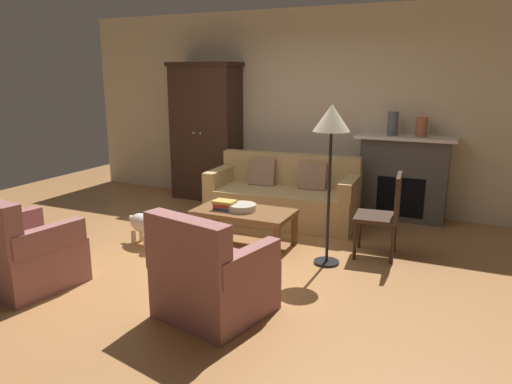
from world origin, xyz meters
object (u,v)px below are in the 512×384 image
at_px(armoire, 206,132).
at_px(coffee_table, 244,215).
at_px(fireplace, 403,177).
at_px(floor_lamp, 331,128).
at_px(side_chair_wooden, 386,210).
at_px(mantel_vase_terracotta, 422,127).
at_px(couch, 284,198).
at_px(armchair_near_right, 212,278).
at_px(dog, 145,224).
at_px(book_stack, 225,205).
at_px(armchair_near_left, 23,254).
at_px(fruit_bowl, 242,207).
at_px(mantel_vase_slate, 393,124).

height_order(armoire, coffee_table, armoire).
distance_m(fireplace, floor_lamp, 2.16).
relative_size(coffee_table, side_chair_wooden, 1.22).
xyz_separation_m(coffee_table, mantel_vase_terracotta, (1.64, 1.81, 0.88)).
height_order(couch, armchair_near_right, armchair_near_right).
relative_size(coffee_table, dog, 1.99).
distance_m(book_stack, dog, 0.95).
bearing_deg(dog, armchair_near_left, -102.79).
bearing_deg(armoire, side_chair_wooden, -25.59).
bearing_deg(fireplace, armchair_near_left, -127.68).
bearing_deg(coffee_table, book_stack, -164.50).
bearing_deg(mantel_vase_terracotta, coffee_table, -132.13).
xyz_separation_m(couch, dog, (-1.09, -1.52, -0.07)).
distance_m(floor_lamp, dog, 2.37).
xyz_separation_m(mantel_vase_terracotta, armchair_near_right, (-1.16, -3.37, -0.93)).
distance_m(armoire, coffee_table, 2.40).
xyz_separation_m(mantel_vase_terracotta, side_chair_wooden, (-0.14, -1.49, -0.73)).
relative_size(fruit_bowl, dog, 0.58).
relative_size(coffee_table, armchair_near_left, 1.25).
distance_m(fireplace, couch, 1.61).
height_order(coffee_table, armchair_near_left, armchair_near_left).
distance_m(armchair_near_right, floor_lamp, 1.88).
height_order(armoire, floor_lamp, armoire).
xyz_separation_m(floor_lamp, dog, (-2.04, -0.33, -1.15)).
bearing_deg(side_chair_wooden, couch, 152.36).
distance_m(couch, mantel_vase_terracotta, 1.98).
bearing_deg(fireplace, dog, -137.69).
distance_m(couch, armchair_near_left, 3.20).
height_order(mantel_vase_terracotta, dog, mantel_vase_terracotta).
relative_size(coffee_table, mantel_vase_slate, 3.61).
xyz_separation_m(fruit_bowl, book_stack, (-0.19, -0.04, 0.02)).
xyz_separation_m(book_stack, armchair_near_right, (0.68, -1.50, -0.16)).
relative_size(mantel_vase_terracotta, dog, 0.45).
height_order(couch, floor_lamp, floor_lamp).
bearing_deg(mantel_vase_terracotta, armchair_near_right, -109.06).
bearing_deg(fruit_bowl, side_chair_wooden, 12.75).
distance_m(armoire, side_chair_wooden, 3.35).
distance_m(couch, mantel_vase_slate, 1.72).
bearing_deg(book_stack, mantel_vase_slate, 51.60).
distance_m(armchair_near_left, floor_lamp, 3.09).
relative_size(book_stack, mantel_vase_slate, 0.85).
bearing_deg(dog, mantel_vase_terracotta, 40.11).
bearing_deg(coffee_table, fireplace, 51.43).
bearing_deg(fireplace, floor_lamp, -103.20).
relative_size(book_stack, mantel_vase_terracotta, 1.03).
relative_size(armchair_near_left, floor_lamp, 0.54).
height_order(couch, coffee_table, couch).
relative_size(armchair_near_right, dog, 1.66).
bearing_deg(couch, coffee_table, -93.01).
bearing_deg(armchair_near_right, fireplace, 73.80).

